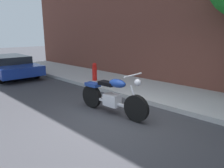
# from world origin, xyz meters

# --- Properties ---
(ground_plane) EXTENTS (60.00, 60.00, 0.00)m
(ground_plane) POSITION_xyz_m (0.00, 0.00, 0.00)
(ground_plane) COLOR #38383D
(sidewalk) EXTENTS (22.11, 2.54, 0.14)m
(sidewalk) POSITION_xyz_m (0.00, 2.90, 0.07)
(sidewalk) COLOR #B0B0B0
(sidewalk) RESTS_ON ground
(motorcycle) EXTENTS (2.26, 0.70, 1.18)m
(motorcycle) POSITION_xyz_m (-0.42, 0.36, 0.48)
(motorcycle) COLOR black
(motorcycle) RESTS_ON ground
(parked_car_blue) EXTENTS (4.56, 2.13, 1.03)m
(parked_car_blue) POSITION_xyz_m (-7.79, 0.37, 0.55)
(parked_car_blue) COLOR black
(parked_car_blue) RESTS_ON ground
(fire_hydrant) EXTENTS (0.20, 0.20, 0.91)m
(fire_hydrant) POSITION_xyz_m (-3.42, 2.34, 0.46)
(fire_hydrant) COLOR red
(fire_hydrant) RESTS_ON ground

